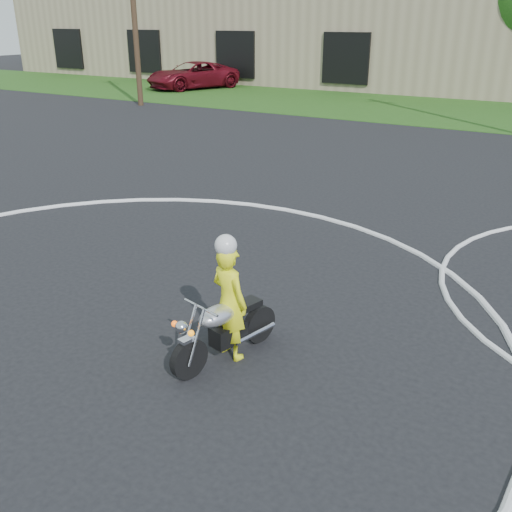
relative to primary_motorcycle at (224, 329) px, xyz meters
The scene contains 7 objects.
grass_strip 24.20m from the primary_motorcycle, 95.37° to the left, with size 120.00×10.00×0.02m, color #1E4714.
course_markings 1.51m from the primary_motorcycle, 93.83° to the left, with size 19.05×19.05×0.12m.
primary_motorcycle is the anchor object (origin of this frame).
rider_primary_grp 0.41m from the primary_motorcycle, 87.84° to the left, with size 0.65×0.51×1.75m.
pickup_grp 32.32m from the primary_motorcycle, 127.14° to the left, with size 4.82×6.67×1.69m.
traffic_cones 2.43m from the primary_motorcycle, ahead, with size 20.39×14.49×0.30m.
warehouse 42.42m from the primary_motorcycle, 118.66° to the left, with size 41.00×17.00×8.30m.
Camera 1 is at (5.95, -2.49, 4.21)m, focal length 40.00 mm.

